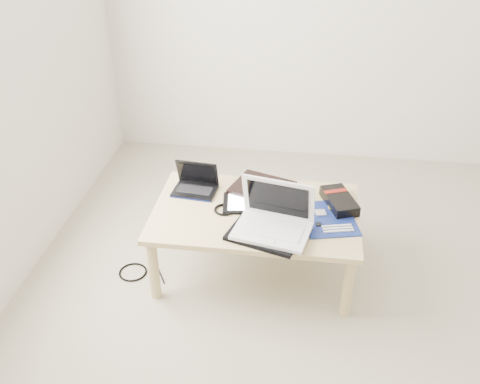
# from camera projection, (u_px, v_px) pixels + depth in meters

# --- Properties ---
(ground) EXTENTS (4.00, 4.00, 0.00)m
(ground) POSITION_uv_depth(u_px,v_px,m) (395.00, 354.00, 2.54)
(ground) COLOR #B4AC92
(ground) RESTS_ON ground
(coffee_table) EXTENTS (1.10, 0.70, 0.40)m
(coffee_table) POSITION_uv_depth(u_px,v_px,m) (256.00, 218.00, 2.89)
(coffee_table) COLOR tan
(coffee_table) RESTS_ON ground
(book) EXTENTS (0.39, 0.36, 0.03)m
(book) POSITION_uv_depth(u_px,v_px,m) (262.00, 188.00, 3.03)
(book) COLOR black
(book) RESTS_ON coffee_table
(netbook) EXTENTS (0.26, 0.20, 0.17)m
(netbook) POSITION_uv_depth(u_px,v_px,m) (196.00, 185.00, 3.02)
(netbook) COLOR black
(netbook) RESTS_ON coffee_table
(tablet) EXTENTS (0.29, 0.24, 0.01)m
(tablet) POSITION_uv_depth(u_px,v_px,m) (248.00, 203.00, 2.91)
(tablet) COLOR black
(tablet) RESTS_ON coffee_table
(remote) EXTENTS (0.06, 0.24, 0.02)m
(remote) POSITION_uv_depth(u_px,v_px,m) (304.00, 202.00, 2.91)
(remote) COLOR #BBBBC0
(remote) RESTS_ON coffee_table
(neoprene_sleeve) EXTENTS (0.42, 0.35, 0.02)m
(neoprene_sleeve) POSITION_uv_depth(u_px,v_px,m) (266.00, 233.00, 2.67)
(neoprene_sleeve) COLOR black
(neoprene_sleeve) RESTS_ON coffee_table
(white_laptop) EXTENTS (0.41, 0.33, 0.26)m
(white_laptop) POSITION_uv_depth(u_px,v_px,m) (274.00, 220.00, 2.66)
(white_laptop) COLOR white
(white_laptop) RESTS_ON neoprene_sleeve
(motherboard) EXTENTS (0.34, 0.39, 0.02)m
(motherboard) POSITION_uv_depth(u_px,v_px,m) (329.00, 218.00, 2.79)
(motherboard) COLOR navy
(motherboard) RESTS_ON coffee_table
(gpu_box) EXTENTS (0.22, 0.29, 0.06)m
(gpu_box) POSITION_uv_depth(u_px,v_px,m) (339.00, 201.00, 2.89)
(gpu_box) COLOR black
(gpu_box) RESTS_ON coffee_table
(cable_coil) EXTENTS (0.13, 0.13, 0.01)m
(cable_coil) POSITION_uv_depth(u_px,v_px,m) (224.00, 210.00, 2.86)
(cable_coil) COLOR black
(cable_coil) RESTS_ON coffee_table
(floor_cable_coil) EXTENTS (0.17, 0.17, 0.01)m
(floor_cable_coil) POSITION_uv_depth(u_px,v_px,m) (133.00, 272.00, 3.04)
(floor_cable_coil) COLOR black
(floor_cable_coil) RESTS_ON ground
(floor_cable_trail) EXTENTS (0.17, 0.29, 0.01)m
(floor_cable_trail) POSITION_uv_depth(u_px,v_px,m) (157.00, 266.00, 3.09)
(floor_cable_trail) COLOR black
(floor_cable_trail) RESTS_ON ground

